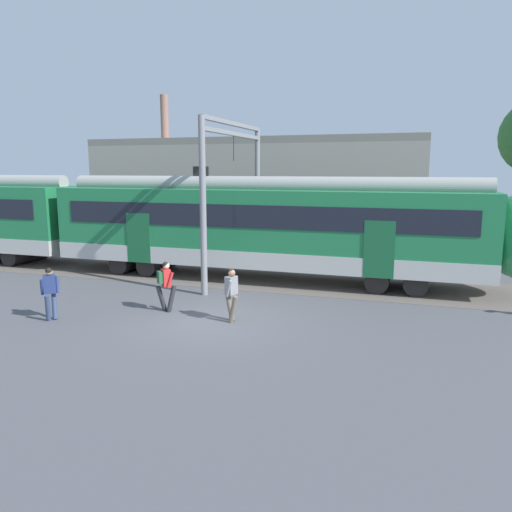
{
  "coord_description": "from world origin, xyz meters",
  "views": [
    {
      "loc": [
        5.85,
        -13.72,
        4.64
      ],
      "look_at": [
        0.47,
        2.73,
        1.6
      ],
      "focal_mm": 35.0,
      "sensor_mm": 36.0,
      "label": 1
    }
  ],
  "objects_px": {
    "pedestrian_navy": "(50,290)",
    "pedestrian_grey": "(231,291)",
    "commuter_train": "(89,220)",
    "pedestrian_red": "(165,282)"
  },
  "relations": [
    {
      "from": "pedestrian_navy",
      "to": "pedestrian_red",
      "type": "height_order",
      "value": "same"
    },
    {
      "from": "pedestrian_grey",
      "to": "pedestrian_navy",
      "type": "bearing_deg",
      "value": -163.45
    },
    {
      "from": "pedestrian_grey",
      "to": "commuter_train",
      "type": "bearing_deg",
      "value": 147.7
    },
    {
      "from": "commuter_train",
      "to": "pedestrian_red",
      "type": "height_order",
      "value": "commuter_train"
    },
    {
      "from": "pedestrian_grey",
      "to": "pedestrian_red",
      "type": "bearing_deg",
      "value": 171.76
    },
    {
      "from": "commuter_train",
      "to": "pedestrian_grey",
      "type": "relative_size",
      "value": 22.83
    },
    {
      "from": "pedestrian_navy",
      "to": "pedestrian_red",
      "type": "xyz_separation_m",
      "value": [
        2.92,
        1.95,
        0.03
      ]
    },
    {
      "from": "pedestrian_red",
      "to": "commuter_train",
      "type": "bearing_deg",
      "value": 141.28
    },
    {
      "from": "pedestrian_navy",
      "to": "pedestrian_grey",
      "type": "height_order",
      "value": "same"
    },
    {
      "from": "pedestrian_navy",
      "to": "pedestrian_grey",
      "type": "bearing_deg",
      "value": 16.55
    }
  ]
}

